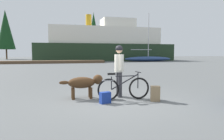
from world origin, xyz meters
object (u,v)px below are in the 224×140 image
Objects in this scene: person_cyclist at (119,66)px; ferry_boat at (105,45)px; dog at (84,83)px; handbag_pannier at (105,98)px; backpack at (155,94)px; sailboat_moored at (148,59)px; bicycle at (124,88)px.

person_cyclist is 0.07× the size of ferry_boat.
dog reaches higher than handbag_pannier.
dog is 2.35m from backpack.
sailboat_moored is (15.19, 27.93, -0.04)m from dog.
sailboat_moored is at bearing 63.86° from bicycle.
ferry_boat is at bearing 77.52° from person_cyclist.
sailboat_moored is at bearing 61.47° from dog.
bicycle is 1.02m from backpack.
sailboat_moored reaches higher than backpack.
sailboat_moored is at bearing -42.44° from ferry_boat.
handbag_pannier is at bearing -116.99° from sailboat_moored.
bicycle is 3.64× the size of backpack.
ferry_boat is (7.51, 34.43, 2.73)m from bicycle.
person_cyclist is 1.23× the size of dog.
handbag_pannier is 0.01× the size of ferry_boat.
bicycle reaches higher than handbag_pannier.
person_cyclist is 1.57m from backpack.
backpack is 35.60m from ferry_boat.
bicycle is at bearing 154.42° from backpack.
backpack is at bearing -4.71° from handbag_pannier.
sailboat_moored is (13.98, 27.97, -0.60)m from person_cyclist.
handbag_pannier is at bearing -103.27° from ferry_boat.
dog is (-1.21, 0.04, -0.56)m from person_cyclist.
handbag_pannier is at bearing -59.35° from dog.
ferry_boat reaches higher than sailboat_moored.
backpack is at bearing -25.41° from dog.
ferry_boat is (6.60, 34.86, 2.87)m from backpack.
dog is at bearing 154.59° from backpack.
sailboat_moored reaches higher than dog.
ferry_boat is at bearing 77.70° from bicycle.
ferry_boat reaches higher than dog.
person_cyclist reaches higher than bicycle.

